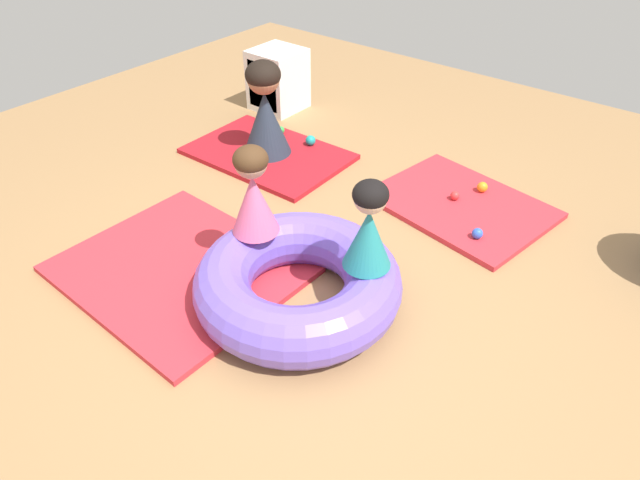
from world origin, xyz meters
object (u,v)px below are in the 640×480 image
Objects in this scene: child_in_pink at (253,191)px; storage_cube at (276,80)px; inflatable_cushion at (298,282)px; play_ball_orange at (482,187)px; play_ball_teal at (311,140)px; play_ball_blue at (477,233)px; play_ball_green at (281,130)px; play_ball_red at (455,196)px; adult_seated at (265,110)px; child_in_teal at (369,226)px.

storage_cube is (-1.58, 1.91, -0.31)m from child_in_pink.
inflatable_cushion is 1.77m from play_ball_orange.
play_ball_teal is 1.73m from play_ball_blue.
play_ball_blue is 1.10× the size of play_ball_green.
play_ball_red and play_ball_green have the same top height.
play_ball_orange is at bearing -84.79° from child_in_pink.
inflatable_cushion is 17.75× the size of play_ball_green.
storage_cube is at bearing 150.21° from play_ball_teal.
play_ball_blue is at bearing -11.16° from play_ball_teal.
adult_seated is at bearing -168.77° from play_ball_red.
storage_cube reaches higher than play_ball_orange.
play_ball_orange reaches higher than play_ball_blue.
inflatable_cushion is 2.77m from storage_cube.
child_in_pink is at bearing -50.40° from storage_cube.
adult_seated is 10.49× the size of play_ball_blue.
play_ball_orange is (0.68, 1.67, -0.51)m from child_in_pink.
play_ball_teal reaches higher than play_ball_orange.
play_ball_blue is (0.91, 1.12, -0.51)m from child_in_pink.
play_ball_blue is at bearing -9.37° from play_ball_green.
play_ball_green is at bearing 134.58° from inflatable_cushion.
storage_cube is (-0.79, 0.45, 0.20)m from play_ball_teal.
child_in_pink is 1.52m from adult_seated.
play_ball_blue is (1.90, -0.02, -0.34)m from adult_seated.
adult_seated reaches higher than play_ball_green.
play_ball_teal is at bearing -0.18° from play_ball_green.
play_ball_red is 0.85× the size of play_ball_orange.
play_ball_blue is (1.70, -0.33, -0.01)m from play_ball_teal.
child_in_teal reaches higher than storage_cube.
child_in_teal is 1.95m from adult_seated.
storage_cube is (-2.25, 0.23, 0.20)m from play_ball_orange.
play_ball_teal is 0.34m from play_ball_green.
play_ball_blue reaches higher than play_ball_green.
play_ball_green is (-0.14, 0.32, -0.34)m from adult_seated.
child_in_pink is at bearing -112.04° from play_ball_orange.
adult_seated is 1.63m from play_ball_red.
adult_seated is 9.86× the size of play_ball_orange.
child_in_teal is 7.08× the size of play_ball_blue.
child_in_pink reaches higher than child_in_teal.
adult_seated is 11.58× the size of play_ball_red.
child_in_teal is 0.92× the size of storage_cube.
child_in_teal is (0.31, 0.21, 0.41)m from inflatable_cushion.
play_ball_green is at bearing 179.75° from play_ball_red.
play_ball_teal is 0.93m from storage_cube.
play_ball_blue is at bearing 65.59° from inflatable_cushion.
child_in_teal is 0.95× the size of child_in_pink.
adult_seated is 1.93m from play_ball_blue.
child_in_pink reaches higher than play_ball_green.
child_in_pink reaches higher than adult_seated.
storage_cube is (-0.45, 0.45, 0.21)m from play_ball_green.
child_in_teal reaches higher than play_ball_red.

